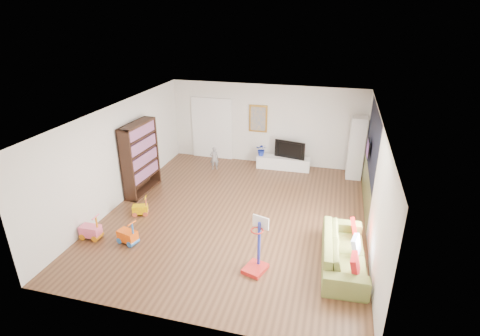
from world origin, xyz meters
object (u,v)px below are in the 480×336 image
(media_console, at_px, (283,163))
(bookshelf, at_px, (140,158))
(sofa, at_px, (344,252))
(basketball_hoop, at_px, (256,246))

(media_console, relative_size, bookshelf, 0.85)
(media_console, height_order, sofa, sofa)
(media_console, xyz_separation_m, bookshelf, (-3.70, -2.72, 0.83))
(media_console, height_order, bookshelf, bookshelf)
(media_console, distance_m, bookshelf, 4.67)
(sofa, bearing_deg, media_console, 19.94)
(bookshelf, xyz_separation_m, basketball_hoop, (3.97, -2.70, -0.44))
(sofa, height_order, basketball_hoop, basketball_hoop)
(media_console, height_order, basketball_hoop, basketball_hoop)
(bookshelf, bearing_deg, basketball_hoop, -31.69)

